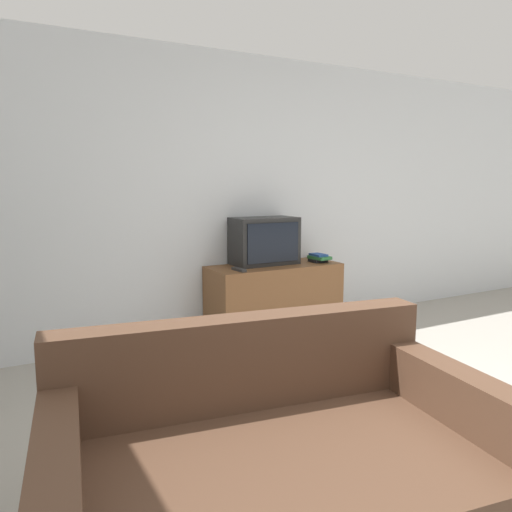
{
  "coord_description": "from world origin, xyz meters",
  "views": [
    {
      "loc": [
        -2.07,
        -1.21,
        1.43
      ],
      "look_at": [
        -0.09,
        2.39,
        0.82
      ],
      "focal_mm": 35.0,
      "sensor_mm": 36.0,
      "label": 1
    }
  ],
  "objects_px": {
    "couch": "(278,486)",
    "remote_on_stand": "(239,270)",
    "book_stack": "(319,258)",
    "tv_stand": "(274,300)",
    "television": "(264,241)"
  },
  "relations": [
    {
      "from": "tv_stand",
      "to": "remote_on_stand",
      "type": "height_order",
      "value": "remote_on_stand"
    },
    {
      "from": "couch",
      "to": "remote_on_stand",
      "type": "bearing_deg",
      "value": 74.98
    },
    {
      "from": "tv_stand",
      "to": "television",
      "type": "bearing_deg",
      "value": 125.21
    },
    {
      "from": "television",
      "to": "tv_stand",
      "type": "bearing_deg",
      "value": -54.79
    },
    {
      "from": "book_stack",
      "to": "remote_on_stand",
      "type": "distance_m",
      "value": 0.9
    },
    {
      "from": "book_stack",
      "to": "television",
      "type": "bearing_deg",
      "value": 164.19
    },
    {
      "from": "couch",
      "to": "remote_on_stand",
      "type": "height_order",
      "value": "couch"
    },
    {
      "from": "couch",
      "to": "tv_stand",
      "type": "bearing_deg",
      "value": 67.96
    },
    {
      "from": "television",
      "to": "remote_on_stand",
      "type": "distance_m",
      "value": 0.48
    },
    {
      "from": "tv_stand",
      "to": "book_stack",
      "type": "relative_size",
      "value": 5.64
    },
    {
      "from": "tv_stand",
      "to": "remote_on_stand",
      "type": "xyz_separation_m",
      "value": [
        -0.44,
        -0.13,
        0.35
      ]
    },
    {
      "from": "book_stack",
      "to": "remote_on_stand",
      "type": "height_order",
      "value": "book_stack"
    },
    {
      "from": "book_stack",
      "to": "remote_on_stand",
      "type": "xyz_separation_m",
      "value": [
        -0.9,
        -0.07,
        -0.03
      ]
    },
    {
      "from": "television",
      "to": "couch",
      "type": "distance_m",
      "value": 2.95
    },
    {
      "from": "book_stack",
      "to": "remote_on_stand",
      "type": "bearing_deg",
      "value": -175.78
    }
  ]
}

